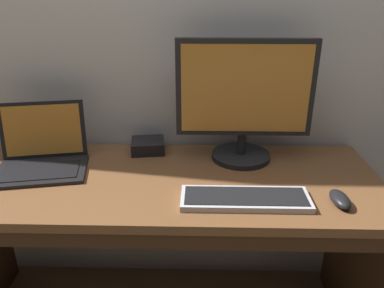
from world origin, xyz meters
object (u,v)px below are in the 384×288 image
at_px(external_drive_box, 148,146).
at_px(laptop_black, 42,157).
at_px(wired_keyboard, 245,199).
at_px(external_monitor, 244,102).
at_px(computer_mouse, 340,199).

bearing_deg(external_drive_box, laptop_black, -156.91).
relative_size(laptop_black, wired_keyboard, 0.88).
bearing_deg(external_monitor, computer_mouse, -48.74).
distance_m(laptop_black, wired_keyboard, 0.82).
relative_size(wired_keyboard, external_drive_box, 3.09).
height_order(laptop_black, computer_mouse, laptop_black).
height_order(laptop_black, wired_keyboard, laptop_black).
height_order(laptop_black, external_monitor, external_monitor).
distance_m(wired_keyboard, external_drive_box, 0.56).
bearing_deg(computer_mouse, wired_keyboard, 174.07).
bearing_deg(wired_keyboard, laptop_black, 163.47).
relative_size(computer_mouse, external_drive_box, 0.82).
height_order(wired_keyboard, external_drive_box, external_drive_box).
xyz_separation_m(external_monitor, wired_keyboard, (-0.02, -0.33, -0.24)).
bearing_deg(external_monitor, wired_keyboard, -93.09).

